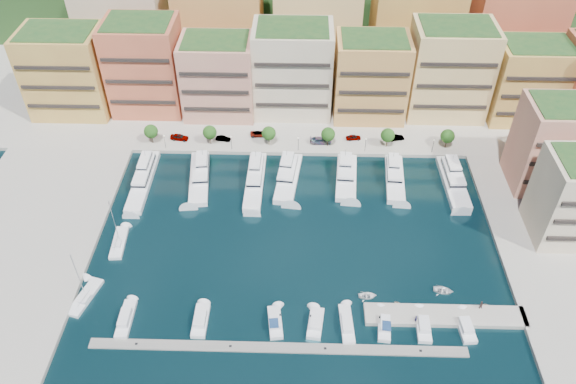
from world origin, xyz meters
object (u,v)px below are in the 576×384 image
lamppost_1 (231,141)px  yacht_1 (200,175)px  yacht_6 (453,179)px  car_1 (223,139)px  yacht_5 (395,176)px  tender_0 (368,296)px  lamppost_4 (433,144)px  cruiser_8 (423,326)px  cruiser_4 (275,323)px  car_4 (353,137)px  yacht_2 (255,178)px  yacht_3 (288,175)px  cruiser_7 (384,325)px  cruiser_6 (347,324)px  tree_5 (448,136)px  tree_0 (151,131)px  lamppost_2 (298,142)px  tree_2 (269,133)px  tender_2 (443,291)px  person_1 (481,305)px  car_3 (321,140)px  person_0 (416,319)px  tree_3 (328,134)px  tender_1 (397,303)px  tree_1 (210,132)px  cruiser_0 (126,319)px  car_0 (179,137)px  cruiser_2 (201,321)px  sailboat_1 (119,243)px  sailboat_0 (85,298)px  yacht_0 (144,178)px  lamppost_3 (366,143)px  tender_3 (486,305)px  lamppost_0 (164,139)px  cruiser_9 (465,327)px  yacht_4 (346,175)px  car_5 (396,138)px  car_2 (259,134)px  tree_4 (388,135)px  cruiser_5 (316,324)px

lamppost_1 → yacht_1: yacht_1 is taller
yacht_6 → car_1: yacht_6 is taller
yacht_5 → tender_0: yacht_5 is taller
lamppost_4 → cruiser_8: size_ratio=0.54×
cruiser_4 → car_4: bearing=72.8°
yacht_2 → yacht_3: same height
yacht_2 → cruiser_7: size_ratio=2.82×
yacht_1 → cruiser_6: bearing=-51.3°
tree_5 → yacht_1: (-65.07, -13.89, -3.65)m
tree_0 → cruiser_4: tree_0 is taller
tree_0 → lamppost_2: size_ratio=1.35×
tree_2 → tender_2: size_ratio=1.36×
cruiser_4 → yacht_1: bearing=115.8°
lamppost_4 → person_1: bearing=-88.7°
car_3 → person_0: bearing=-164.7°
tree_3 → cruiser_4: tree_3 is taller
cruiser_7 → tender_0: cruiser_7 is taller
tender_1 → person_0: 5.79m
tree_1 → cruiser_8: (49.26, -58.08, -4.20)m
person_0 → car_3: bearing=3.2°
cruiser_0 → car_4: (48.54, 61.17, 1.15)m
tree_1 → tender_1: (44.95, -52.50, -4.37)m
tree_5 → lamppost_2: 40.08m
car_0 → cruiser_2: bearing=-158.7°
sailboat_1 → sailboat_0: size_ratio=1.00×
yacht_2 → yacht_0: bearing=-178.6°
lamppost_2 → cruiser_2: (-18.45, -55.78, -3.28)m
yacht_6 → sailboat_1: bearing=-163.4°
tree_1 → cruiser_6: 67.61m
cruiser_2 → car_1: 59.66m
yacht_5 → tree_0: bearing=168.8°
lamppost_3 → sailboat_0: sailboat_0 is taller
tree_2 → sailboat_1: bearing=-130.5°
cruiser_6 → car_4: (4.92, 61.17, 1.15)m
lamppost_4 → tender_3: bearing=-86.7°
lamppost_0 → lamppost_3: (54.00, 0.00, 0.00)m
cruiser_9 → cruiser_7: bearing=-179.9°
tender_0 → car_0: 71.07m
lamppost_4 → yacht_0: (-75.22, -12.96, -2.62)m
yacht_4 → car_5: 21.50m
cruiser_8 → lamppost_0: bearing=137.7°
cruiser_6 → car_0: (-43.23, 59.72, 1.30)m
lamppost_3 → cruiser_4: 59.97m
tree_3 → yacht_6: size_ratio=0.28×
yacht_5 → car_2: (-35.86, 16.84, 0.47)m
tender_3 → person_1: size_ratio=0.70×
tree_4 → cruiser_5: bearing=-108.8°
tree_4 → sailboat_0: bearing=-141.7°
yacht_2 → person_0: size_ratio=12.94×
cruiser_8 → yacht_2: bearing=129.6°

